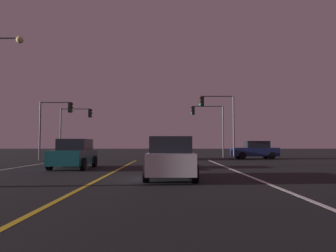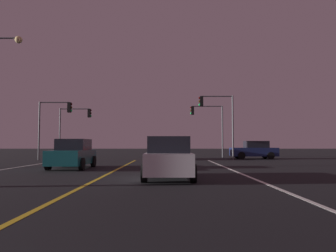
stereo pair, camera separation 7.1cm
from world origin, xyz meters
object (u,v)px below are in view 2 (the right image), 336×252
object	(u,v)px
traffic_light_far_right	(206,119)
traffic_light_far_left	(75,121)
car_lead_same_lane	(168,158)
traffic_light_near_left	(55,117)
car_crossing_side	(254,150)
traffic_light_near_right	(216,112)
car_ahead_far	(168,150)
street_lamp_right_near	(336,39)
car_oncoming	(72,154)

from	to	relation	value
traffic_light_far_right	traffic_light_far_left	distance (m)	13.85
car_lead_same_lane	traffic_light_far_right	xyz separation A→B (m)	(4.07, 20.89, 3.24)
car_lead_same_lane	traffic_light_near_left	distance (m)	18.60
car_crossing_side	traffic_light_near_right	distance (m)	5.67
car_ahead_far	street_lamp_right_near	size ratio (longest dim) A/B	0.60
car_oncoming	car_lead_same_lane	size ratio (longest dim) A/B	1.00
street_lamp_right_near	car_oncoming	bearing A→B (deg)	-39.98
car_ahead_far	traffic_light_far_right	size ratio (longest dim) A/B	0.79
traffic_light_near_left	traffic_light_far_right	distance (m)	15.11
traffic_light_near_left	traffic_light_far_right	size ratio (longest dim) A/B	0.95
traffic_light_near_right	street_lamp_right_near	distance (m)	18.81
street_lamp_right_near	traffic_light_near_right	bearing A→B (deg)	-87.29
traffic_light_far_left	street_lamp_right_near	world-z (taller)	street_lamp_right_near
street_lamp_right_near	car_ahead_far	bearing A→B (deg)	-75.67
car_lead_same_lane	traffic_light_far_left	size ratio (longest dim) A/B	0.83
traffic_light_far_left	car_lead_same_lane	bearing A→B (deg)	-64.91
traffic_light_near_left	car_ahead_far	bearing A→B (deg)	7.76
car_oncoming	car_lead_same_lane	world-z (taller)	same
car_oncoming	traffic_light_far_left	bearing A→B (deg)	-164.49
traffic_light_near_right	street_lamp_right_near	bearing A→B (deg)	92.71
car_lead_same_lane	traffic_light_near_right	world-z (taller)	traffic_light_near_right
car_crossing_side	car_lead_same_lane	xyz separation A→B (m)	(-8.18, -17.73, 0.00)
car_oncoming	traffic_light_near_left	world-z (taller)	traffic_light_near_left
car_ahead_far	car_lead_same_lane	distance (m)	16.75
traffic_light_near_left	street_lamp_right_near	xyz separation A→B (m)	(15.18, -18.79, 0.81)
car_ahead_far	car_oncoming	size ratio (longest dim) A/B	1.00
traffic_light_near_left	traffic_light_near_right	bearing A→B (deg)	0.00
car_ahead_far	traffic_light_near_right	distance (m)	5.61
car_oncoming	street_lamp_right_near	size ratio (longest dim) A/B	0.60
car_lead_same_lane	traffic_light_near_right	size ratio (longest dim) A/B	0.76
car_ahead_far	car_lead_same_lane	xyz separation A→B (m)	(-0.03, -16.75, 0.00)
traffic_light_near_right	traffic_light_near_left	distance (m)	14.30
car_crossing_side	traffic_light_near_left	bearing A→B (deg)	7.35
car_oncoming	traffic_light_far_right	size ratio (longest dim) A/B	0.79
traffic_light_near_right	traffic_light_far_left	size ratio (longest dim) A/B	1.10
car_ahead_far	car_lead_same_lane	size ratio (longest dim) A/B	1.00
street_lamp_right_near	traffic_light_far_right	bearing A→B (deg)	-87.39
traffic_light_far_left	traffic_light_near_right	bearing A→B (deg)	-21.35
car_crossing_side	car_lead_same_lane	world-z (taller)	same
traffic_light_near_right	traffic_light_far_right	size ratio (longest dim) A/B	1.04
car_crossing_side	car_lead_same_lane	bearing A→B (deg)	65.23
car_crossing_side	street_lamp_right_near	world-z (taller)	street_lamp_right_near
traffic_light_near_right	traffic_light_far_right	bearing A→B (deg)	-87.73
car_oncoming	traffic_light_near_right	xyz separation A→B (m)	(9.82, 9.81, 3.39)
traffic_light_near_left	car_crossing_side	bearing A→B (deg)	7.35
car_lead_same_lane	street_lamp_right_near	size ratio (longest dim) A/B	0.60
car_oncoming	traffic_light_far_left	distance (m)	16.18
car_ahead_far	traffic_light_far_left	world-z (taller)	traffic_light_far_left
traffic_light_far_right	street_lamp_right_near	bearing A→B (deg)	92.61
traffic_light_near_right	traffic_light_far_right	distance (m)	5.51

